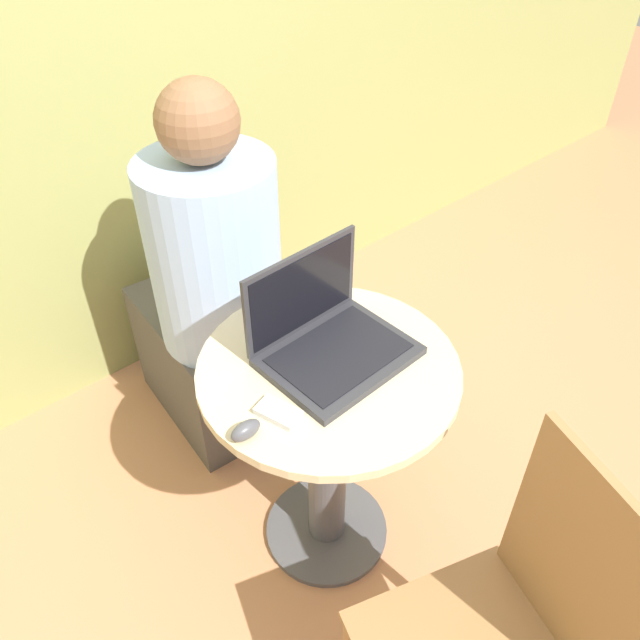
{
  "coord_description": "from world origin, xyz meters",
  "views": [
    {
      "loc": [
        -0.71,
        -0.79,
        1.74
      ],
      "look_at": [
        0.02,
        0.05,
        0.81
      ],
      "focal_mm": 35.0,
      "sensor_mm": 36.0,
      "label": 1
    }
  ],
  "objects": [
    {
      "name": "laptop",
      "position": [
        0.03,
        0.04,
        0.76
      ],
      "size": [
        0.35,
        0.28,
        0.24
      ],
      "color": "#2D2D33",
      "rests_on": "round_table"
    },
    {
      "name": "back_wall",
      "position": [
        0.0,
        1.09,
        1.3
      ],
      "size": [
        7.0,
        0.05,
        2.6
      ],
      "color": "#939956",
      "rests_on": "ground_plane"
    },
    {
      "name": "cell_phone",
      "position": [
        -0.18,
        -0.04,
        0.72
      ],
      "size": [
        0.08,
        0.11,
        0.02
      ],
      "color": "silver",
      "rests_on": "round_table"
    },
    {
      "name": "ground_plane",
      "position": [
        0.0,
        0.0,
        0.0
      ],
      "size": [
        12.0,
        12.0,
        0.0
      ],
      "primitive_type": "plane",
      "color": "tan"
    },
    {
      "name": "round_table",
      "position": [
        0.0,
        0.0,
        0.47
      ],
      "size": [
        0.63,
        0.63,
        0.71
      ],
      "color": "#4C4C51",
      "rests_on": "ground_plane"
    },
    {
      "name": "computer_mouse",
      "position": [
        -0.27,
        -0.05,
        0.73
      ],
      "size": [
        0.07,
        0.04,
        0.04
      ],
      "color": "#4C4C51",
      "rests_on": "round_table"
    },
    {
      "name": "person_seated",
      "position": [
        0.04,
        0.6,
        0.51
      ],
      "size": [
        0.4,
        0.6,
        1.24
      ],
      "color": "#4C4742",
      "rests_on": "ground_plane"
    }
  ]
}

